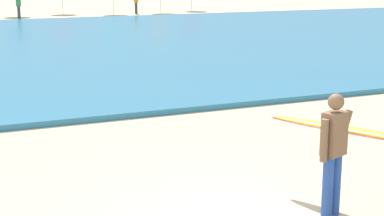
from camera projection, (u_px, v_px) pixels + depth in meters
sea at (24, 46)px, 26.24m from camera, size 120.00×28.00×0.14m
surfer_with_board at (344, 141)px, 8.36m from camera, size 1.38×2.88×1.73m
beachgoer_near_row_left at (136, 2)px, 45.85m from camera, size 0.32×0.20×1.58m
beachgoer_near_row_mid at (19, 6)px, 41.24m from camera, size 0.32×0.20×1.58m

